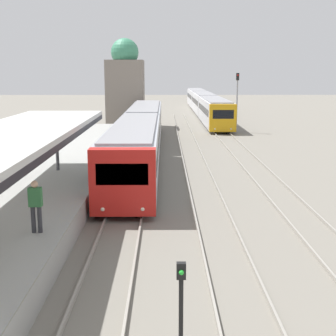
{
  "coord_description": "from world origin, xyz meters",
  "views": [
    {
      "loc": [
        1.65,
        -5.56,
        5.85
      ],
      "look_at": [
        1.81,
        15.12,
        1.62
      ],
      "focal_mm": 50.0,
      "sensor_mm": 36.0,
      "label": 1
    }
  ],
  "objects_px": {
    "person_on_platform": "(36,203)",
    "signal_post_near": "(181,296)",
    "train_near": "(141,132)",
    "train_far": "(204,103)",
    "signal_mast_far": "(237,96)"
  },
  "relations": [
    {
      "from": "person_on_platform",
      "to": "signal_post_near",
      "type": "distance_m",
      "value": 6.49
    },
    {
      "from": "train_near",
      "to": "train_far",
      "type": "height_order",
      "value": "train_near"
    },
    {
      "from": "train_far",
      "to": "signal_mast_far",
      "type": "height_order",
      "value": "signal_mast_far"
    },
    {
      "from": "person_on_platform",
      "to": "train_far",
      "type": "distance_m",
      "value": 53.3
    },
    {
      "from": "train_far",
      "to": "train_near",
      "type": "bearing_deg",
      "value": -102.26
    },
    {
      "from": "train_near",
      "to": "signal_post_near",
      "type": "distance_m",
      "value": 23.99
    },
    {
      "from": "person_on_platform",
      "to": "signal_post_near",
      "type": "relative_size",
      "value": 0.86
    },
    {
      "from": "signal_post_near",
      "to": "signal_mast_far",
      "type": "bearing_deg",
      "value": 79.64
    },
    {
      "from": "person_on_platform",
      "to": "signal_mast_far",
      "type": "xyz_separation_m",
      "value": [
        11.16,
        32.51,
        1.71
      ]
    },
    {
      "from": "train_near",
      "to": "signal_mast_far",
      "type": "bearing_deg",
      "value": 56.6
    },
    {
      "from": "train_far",
      "to": "signal_post_near",
      "type": "relative_size",
      "value": 22.65
    },
    {
      "from": "person_on_platform",
      "to": "signal_mast_far",
      "type": "distance_m",
      "value": 34.41
    },
    {
      "from": "train_near",
      "to": "signal_mast_far",
      "type": "xyz_separation_m",
      "value": [
        8.82,
        13.37,
        1.89
      ]
    },
    {
      "from": "train_far",
      "to": "signal_mast_far",
      "type": "relative_size",
      "value": 7.58
    },
    {
      "from": "train_far",
      "to": "signal_post_near",
      "type": "distance_m",
      "value": 57.44
    }
  ]
}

